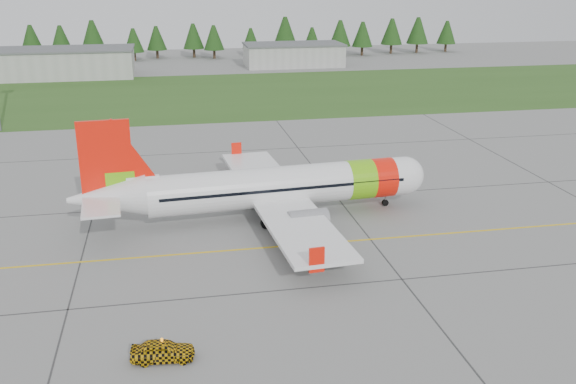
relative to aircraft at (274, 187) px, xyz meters
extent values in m
plane|color=gray|center=(-2.46, -15.26, -3.03)|extent=(320.00, 320.00, 0.00)
cylinder|color=white|center=(0.84, 0.06, 0.04)|extent=(25.98, 5.78, 3.87)
sphere|color=white|center=(13.69, 1.03, 0.04)|extent=(3.87, 3.87, 3.87)
cone|color=white|center=(-15.47, -1.16, 0.39)|extent=(7.21, 4.37, 3.87)
cube|color=black|center=(13.98, 1.05, 0.39)|extent=(1.77, 2.69, 0.55)
cylinder|color=#6FC80F|center=(8.75, 0.66, 0.04)|extent=(2.87, 4.13, 3.95)
cylinder|color=#FB1708|center=(11.12, 0.84, 0.04)|extent=(2.47, 4.10, 3.95)
cube|color=white|center=(0.35, 0.03, -1.05)|extent=(7.81, 32.03, 0.36)
cube|color=#FB1708|center=(-1.82, 15.67, -0.50)|extent=(1.20, 0.27, 1.98)
cube|color=#FB1708|center=(0.54, -15.76, -0.50)|extent=(1.20, 0.27, 1.98)
cylinder|color=gray|center=(1.42, 5.57, -1.59)|extent=(3.71, 2.34, 2.08)
cylinder|color=gray|center=(2.24, -5.30, -1.59)|extent=(3.71, 2.34, 2.08)
cube|color=#FB1708|center=(-15.27, -1.15, 3.71)|extent=(4.57, 0.70, 7.53)
cube|color=#6FC80F|center=(-14.18, -1.07, 1.53)|extent=(2.60, 0.61, 2.38)
cube|color=white|center=(-15.96, -1.20, 0.64)|extent=(4.02, 11.60, 0.22)
cylinder|color=slate|center=(11.71, 0.88, -2.34)|extent=(0.18, 0.18, 1.39)
cylinder|color=black|center=(11.71, 0.88, -2.69)|extent=(0.69, 0.33, 0.67)
cylinder|color=slate|center=(-0.85, 2.72, -2.09)|extent=(0.22, 0.22, 1.88)
cylinder|color=black|center=(-1.25, 2.69, -2.51)|extent=(1.06, 0.52, 1.03)
cylinder|color=slate|center=(-0.43, -2.82, -2.09)|extent=(0.22, 0.22, 1.88)
cylinder|color=black|center=(-0.83, -2.85, -2.51)|extent=(1.06, 0.52, 1.03)
imported|color=yellow|center=(-10.85, -22.85, -1.08)|extent=(1.47, 1.69, 3.91)
imported|color=silver|center=(-19.46, 37.47, -1.01)|extent=(1.80, 1.76, 4.03)
cube|color=#30561E|center=(-2.46, 66.74, -3.01)|extent=(320.00, 50.00, 0.03)
cube|color=gold|center=(-2.46, -7.26, -3.02)|extent=(120.00, 0.25, 0.02)
cube|color=#A8A8A3|center=(-32.46, 94.74, -0.03)|extent=(32.00, 14.00, 6.00)
cube|color=#A8A8A3|center=(22.54, 102.74, -0.43)|extent=(24.00, 12.00, 5.20)
camera|label=1|loc=(-9.70, -57.74, 19.74)|focal=40.00mm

